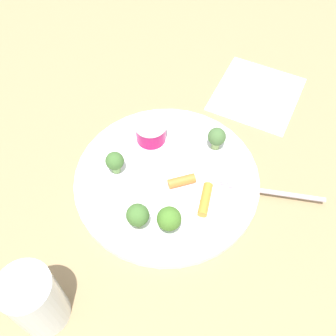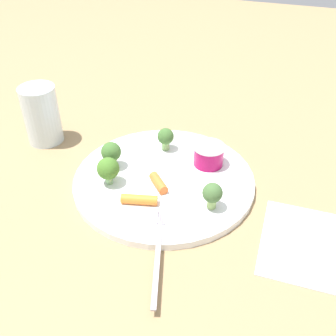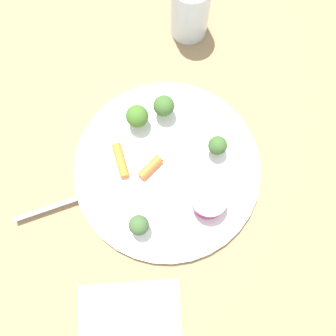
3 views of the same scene
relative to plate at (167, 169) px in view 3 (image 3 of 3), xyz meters
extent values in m
plane|color=#937751|center=(0.00, 0.00, -0.01)|extent=(2.40, 2.40, 0.00)
cylinder|color=white|center=(0.00, 0.00, 0.00)|extent=(0.30, 0.30, 0.01)
cylinder|color=#9F0D4B|center=(0.06, -0.06, 0.02)|extent=(0.05, 0.05, 0.03)
cylinder|color=silver|center=(0.06, -0.06, 0.04)|extent=(0.05, 0.05, 0.00)
cylinder|color=#84B162|center=(0.08, 0.02, 0.01)|extent=(0.01, 0.01, 0.02)
sphere|color=#3C632D|center=(0.08, 0.02, 0.03)|extent=(0.03, 0.03, 0.03)
cylinder|color=#8CAE60|center=(-0.05, -0.09, 0.01)|extent=(0.01, 0.01, 0.02)
sphere|color=#416334|center=(-0.05, -0.09, 0.03)|extent=(0.03, 0.03, 0.03)
cylinder|color=#7EAC70|center=(-0.04, 0.08, 0.01)|extent=(0.01, 0.01, 0.02)
sphere|color=#426F26|center=(-0.04, 0.08, 0.03)|extent=(0.04, 0.04, 0.04)
cylinder|color=#9BB259|center=(0.00, 0.09, 0.01)|extent=(0.01, 0.01, 0.02)
sphere|color=#3E672D|center=(0.00, 0.09, 0.04)|extent=(0.03, 0.03, 0.03)
cylinder|color=orange|center=(-0.03, 0.00, 0.01)|extent=(0.04, 0.04, 0.02)
cylinder|color=orange|center=(-0.07, 0.01, 0.01)|extent=(0.03, 0.06, 0.01)
cube|color=#B9AEBE|center=(-0.17, -0.05, 0.01)|extent=(0.13, 0.05, 0.00)
cube|color=#B9AEBE|center=(-0.09, -0.02, 0.01)|extent=(0.03, 0.01, 0.00)
cube|color=#B9AEBE|center=(-0.09, -0.03, 0.01)|extent=(0.03, 0.01, 0.00)
cube|color=#B9AEBE|center=(-0.09, -0.03, 0.01)|extent=(0.03, 0.01, 0.00)
cube|color=#B9AEBE|center=(-0.09, -0.03, 0.01)|extent=(0.03, 0.01, 0.00)
cylinder|color=silver|center=(0.05, 0.26, 0.05)|extent=(0.07, 0.07, 0.11)
camera|label=1|loc=(-0.16, 0.32, 0.55)|focal=43.57mm
camera|label=2|loc=(-0.48, -0.17, 0.41)|focal=42.29mm
camera|label=3|loc=(-0.01, -0.16, 0.60)|focal=41.99mm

